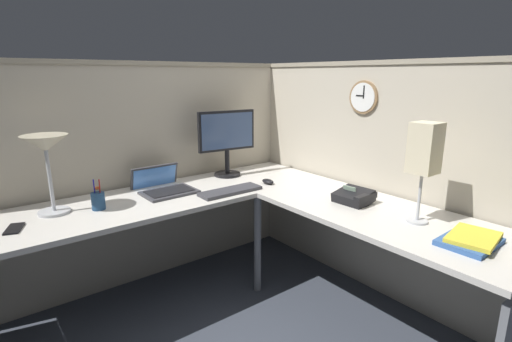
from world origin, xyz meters
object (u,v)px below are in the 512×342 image
object	(u,v)px
keyboard	(230,191)
wall_clock	(364,97)
desk_lamp_dome	(46,150)
book_stack	(471,240)
office_phone	(354,197)
desk_lamp_paper	(425,151)
cell_phone	(14,229)
pen_cup	(98,201)
monitor	(227,138)
laptop	(163,187)
computer_mouse	(268,181)

from	to	relation	value
keyboard	wall_clock	distance (m)	1.09
desk_lamp_dome	book_stack	distance (m)	2.20
office_phone	desk_lamp_paper	size ratio (longest dim) A/B	0.41
desk_lamp_dome	desk_lamp_paper	distance (m)	2.00
cell_phone	desk_lamp_dome	bearing A→B (deg)	53.16
pen_cup	desk_lamp_paper	size ratio (longest dim) A/B	0.34
monitor	laptop	bearing A→B (deg)	-174.77
cell_phone	desk_lamp_paper	distance (m)	2.11
pen_cup	book_stack	bearing A→B (deg)	-51.61
monitor	computer_mouse	xyz separation A→B (m)	(0.10, -0.37, -0.28)
keyboard	desk_lamp_paper	size ratio (longest dim) A/B	0.81
book_stack	desk_lamp_paper	size ratio (longest dim) A/B	0.57
pen_cup	desk_lamp_paper	xyz separation A→B (m)	(1.28, -1.24, 0.33)
pen_cup	cell_phone	bearing A→B (deg)	-173.77
monitor	desk_lamp_paper	bearing A→B (deg)	-79.51
pen_cup	wall_clock	distance (m)	1.80
pen_cup	desk_lamp_paper	distance (m)	1.81
office_phone	pen_cup	bearing A→B (deg)	146.47
keyboard	book_stack	bearing A→B (deg)	-71.52
office_phone	wall_clock	distance (m)	0.70
laptop	book_stack	bearing A→B (deg)	-65.30
book_stack	wall_clock	xyz separation A→B (m)	(0.37, 0.92, 0.59)
book_stack	wall_clock	distance (m)	1.16
desk_lamp_dome	pen_cup	bearing A→B (deg)	-22.44
office_phone	desk_lamp_paper	xyz separation A→B (m)	(0.01, -0.40, 0.35)
wall_clock	cell_phone	bearing A→B (deg)	164.29
desk_lamp_dome	desk_lamp_paper	bearing A→B (deg)	-41.68
pen_cup	cell_phone	xyz separation A→B (m)	(-0.43, -0.05, -0.05)
laptop	desk_lamp_paper	size ratio (longest dim) A/B	0.73
keyboard	pen_cup	bearing A→B (deg)	166.01
pen_cup	desk_lamp_dome	bearing A→B (deg)	157.56
wall_clock	computer_mouse	bearing A→B (deg)	138.51
keyboard	book_stack	distance (m)	1.40
keyboard	office_phone	world-z (taller)	office_phone
pen_cup	office_phone	distance (m)	1.52
laptop	desk_lamp_paper	distance (m)	1.63
computer_mouse	pen_cup	distance (m)	1.13
keyboard	wall_clock	world-z (taller)	wall_clock
keyboard	desk_lamp_dome	xyz separation A→B (m)	(-1.00, 0.29, 0.35)
pen_cup	monitor	bearing A→B (deg)	9.81
computer_mouse	desk_lamp_dome	bearing A→B (deg)	168.03
cell_phone	book_stack	world-z (taller)	book_stack
desk_lamp_paper	book_stack	bearing A→B (deg)	-100.98
keyboard	cell_phone	size ratio (longest dim) A/B	2.99
book_stack	desk_lamp_paper	distance (m)	0.47
computer_mouse	cell_phone	xyz separation A→B (m)	(-1.54, 0.15, -0.01)
keyboard	wall_clock	bearing A→B (deg)	-26.57
keyboard	computer_mouse	distance (m)	0.33
cell_phone	wall_clock	xyz separation A→B (m)	(2.02, -0.57, 0.61)
computer_mouse	wall_clock	distance (m)	0.87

